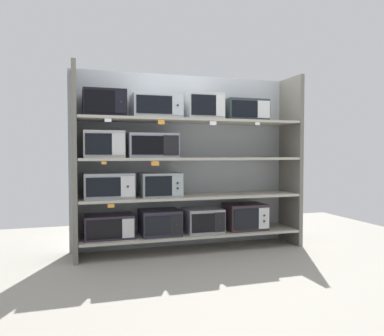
# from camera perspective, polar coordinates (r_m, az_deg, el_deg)

# --- Properties ---
(ground) EXTENTS (6.62, 6.00, 0.02)m
(ground) POSITION_cam_1_polar(r_m,az_deg,el_deg) (3.79, 4.62, -15.81)
(ground) COLOR gray
(back_panel) EXTENTS (2.82, 0.04, 2.13)m
(back_panel) POSITION_cam_1_polar(r_m,az_deg,el_deg) (4.81, -0.96, 1.09)
(back_panel) COLOR #9EA3A8
(back_panel) RESTS_ON ground
(upright_left) EXTENTS (0.05, 0.51, 2.13)m
(upright_left) POSITION_cam_1_polar(r_m,az_deg,el_deg) (4.35, -17.16, 0.86)
(upright_left) COLOR #68645B
(upright_left) RESTS_ON ground
(upright_right) EXTENTS (0.05, 0.51, 2.13)m
(upright_right) POSITION_cam_1_polar(r_m,az_deg,el_deg) (5.11, 14.55, 1.09)
(upright_right) COLOR #68645B
(upright_right) RESTS_ON ground
(shelf_0) EXTENTS (2.62, 0.51, 0.03)m
(shelf_0) POSITION_cam_1_polar(r_m,az_deg,el_deg) (4.65, 0.00, -9.79)
(shelf_0) COLOR #ADA899
(shelf_0) RESTS_ON ground
(microwave_0) EXTENTS (0.54, 0.35, 0.26)m
(microwave_0) POSITION_cam_1_polar(r_m,az_deg,el_deg) (4.44, -12.33, -8.53)
(microwave_0) COLOR #2F2636
(microwave_0) RESTS_ON shelf_0
(microwave_1) EXTENTS (0.45, 0.42, 0.29)m
(microwave_1) POSITION_cam_1_polar(r_m,az_deg,el_deg) (4.52, -4.82, -8.09)
(microwave_1) COLOR #292735
(microwave_1) RESTS_ON shelf_0
(microwave_2) EXTENTS (0.44, 0.40, 0.29)m
(microwave_2) POSITION_cam_1_polar(r_m,az_deg,el_deg) (4.66, 1.67, -7.80)
(microwave_2) COLOR #9E9AA4
(microwave_2) RESTS_ON shelf_0
(microwave_3) EXTENTS (0.49, 0.39, 0.32)m
(microwave_3) POSITION_cam_1_polar(r_m,az_deg,el_deg) (4.86, 7.93, -7.19)
(microwave_3) COLOR #32272B
(microwave_3) RESTS_ON shelf_0
(shelf_1) EXTENTS (2.62, 0.51, 0.03)m
(shelf_1) POSITION_cam_1_polar(r_m,az_deg,el_deg) (4.58, 0.00, -4.26)
(shelf_1) COLOR #ADA899
(microwave_4) EXTENTS (0.55, 0.39, 0.28)m
(microwave_4) POSITION_cam_1_polar(r_m,az_deg,el_deg) (4.37, -12.34, -2.57)
(microwave_4) COLOR #989FA6
(microwave_4) RESTS_ON shelf_1
(microwave_5) EXTENTS (0.46, 0.42, 0.27)m
(microwave_5) POSITION_cam_1_polar(r_m,az_deg,el_deg) (4.46, -4.81, -2.48)
(microwave_5) COLOR #98A5A6
(microwave_5) RESTS_ON shelf_1
(price_tag_0) EXTENTS (0.07, 0.00, 0.04)m
(price_tag_0) POSITION_cam_1_polar(r_m,az_deg,el_deg) (4.14, -12.01, -5.56)
(price_tag_0) COLOR orange
(shelf_2) EXTENTS (2.62, 0.51, 0.03)m
(shelf_2) POSITION_cam_1_polar(r_m,az_deg,el_deg) (4.55, 0.00, 1.39)
(shelf_2) COLOR #ADA899
(microwave_6) EXTENTS (0.44, 0.36, 0.30)m
(microwave_6) POSITION_cam_1_polar(r_m,az_deg,el_deg) (4.36, -13.09, 3.46)
(microwave_6) COLOR #BBB8BA
(microwave_6) RESTS_ON shelf_2
(microwave_7) EXTENTS (0.57, 0.35, 0.28)m
(microwave_7) POSITION_cam_1_polar(r_m,az_deg,el_deg) (4.43, -5.96, 3.36)
(microwave_7) COLOR #9A9AAD
(microwave_7) RESTS_ON shelf_2
(price_tag_1) EXTENTS (0.05, 0.00, 0.03)m
(price_tag_1) POSITION_cam_1_polar(r_m,az_deg,el_deg) (4.10, -13.03, 0.75)
(price_tag_1) COLOR orange
(price_tag_2) EXTENTS (0.09, 0.00, 0.05)m
(price_tag_2) POSITION_cam_1_polar(r_m,az_deg,el_deg) (4.18, -5.53, 0.69)
(price_tag_2) COLOR orange
(shelf_3) EXTENTS (2.62, 0.51, 0.03)m
(shelf_3) POSITION_cam_1_polar(r_m,az_deg,el_deg) (4.56, 0.00, 7.07)
(shelf_3) COLOR #ADA899
(microwave_8) EXTENTS (0.46, 0.43, 0.29)m
(microwave_8) POSITION_cam_1_polar(r_m,az_deg,el_deg) (4.39, -13.02, 9.32)
(microwave_8) COLOR black
(microwave_8) RESTS_ON shelf_3
(microwave_9) EXTENTS (0.56, 0.42, 0.27)m
(microwave_9) POSITION_cam_1_polar(r_m,az_deg,el_deg) (4.47, -5.43, 9.11)
(microwave_9) COLOR #AFBBC1
(microwave_9) RESTS_ON shelf_3
(microwave_10) EXTENTS (0.43, 0.39, 0.31)m
(microwave_10) POSITION_cam_1_polar(r_m,az_deg,el_deg) (4.62, 1.61, 9.11)
(microwave_10) COLOR #B6BBBB
(microwave_10) RESTS_ON shelf_3
(microwave_11) EXTENTS (0.52, 0.35, 0.26)m
(microwave_11) POSITION_cam_1_polar(r_m,az_deg,el_deg) (4.82, 7.92, 8.53)
(microwave_11) COLOR #293335
(microwave_11) RESTS_ON shelf_3
(price_tag_3) EXTENTS (0.07, 0.00, 0.04)m
(price_tag_3) POSITION_cam_1_polar(r_m,az_deg,el_deg) (4.12, -12.45, 7.00)
(price_tag_3) COLOR white
(price_tag_4) EXTENTS (0.07, 0.00, 0.05)m
(price_tag_4) POSITION_cam_1_polar(r_m,az_deg,el_deg) (4.20, -4.61, 6.86)
(price_tag_4) COLOR orange
(price_tag_5) EXTENTS (0.08, 0.00, 0.04)m
(price_tag_5) POSITION_cam_1_polar(r_m,az_deg,el_deg) (4.37, 3.18, 6.72)
(price_tag_5) COLOR white
(price_tag_6) EXTENTS (0.06, 0.00, 0.03)m
(price_tag_6) POSITION_cam_1_polar(r_m,az_deg,el_deg) (4.59, 9.77, 6.55)
(price_tag_6) COLOR white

